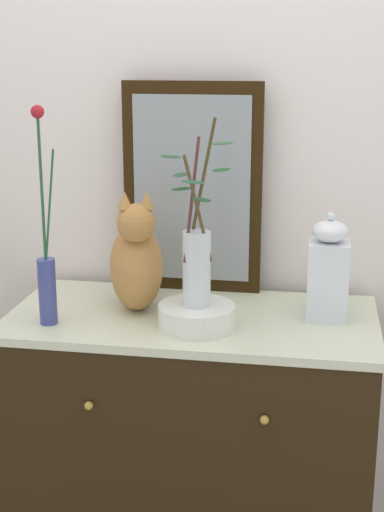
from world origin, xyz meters
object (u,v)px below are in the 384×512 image
mirror_leaning (192,189)px  vase_glass_clear (197,258)px  jar_lidded_porcelain (328,271)px  cat_sitting (136,261)px  vase_slim_green (46,272)px  bowl_porcelain (197,316)px  sideboard (192,437)px

mirror_leaning → vase_glass_clear: size_ratio=1.27×
jar_lidded_porcelain → cat_sitting: bearing=-178.3°
vase_slim_green → bowl_porcelain: (0.42, 0.04, -0.12)m
mirror_leaning → vase_glass_clear: mirror_leaning is taller
vase_slim_green → jar_lidded_porcelain: size_ratio=1.95×
cat_sitting → mirror_leaning: bearing=58.6°
vase_glass_clear → mirror_leaning: bearing=101.6°
sideboard → cat_sitting: 0.58m
mirror_leaning → vase_glass_clear: (0.07, -0.33, -0.13)m
jar_lidded_porcelain → vase_slim_green: bearing=-167.1°
vase_slim_green → vase_glass_clear: 0.42m
sideboard → vase_slim_green: bearing=-161.0°
cat_sitting → vase_slim_green: vase_slim_green is taller
bowl_porcelain → vase_glass_clear: vase_glass_clear is taller
bowl_porcelain → vase_glass_clear: 0.17m
cat_sitting → bowl_porcelain: cat_sitting is taller
cat_sitting → vase_glass_clear: size_ratio=0.82×
mirror_leaning → cat_sitting: (-0.13, -0.21, -0.18)m
mirror_leaning → jar_lidded_porcelain: 0.51m
vase_slim_green → bowl_porcelain: size_ratio=2.84×
mirror_leaning → jar_lidded_porcelain: size_ratio=2.10×
cat_sitting → jar_lidded_porcelain: 0.56m
sideboard → mirror_leaning: bearing=99.5°
vase_slim_green → vase_glass_clear: (0.42, 0.04, 0.05)m
sideboard → mirror_leaning: size_ratio=1.63×
mirror_leaning → cat_sitting: mirror_leaning is taller
sideboard → vase_slim_green: size_ratio=1.76×
cat_sitting → jar_lidded_porcelain: (0.56, 0.02, -0.01)m
bowl_porcelain → jar_lidded_porcelain: size_ratio=0.69×
vase_glass_clear → jar_lidded_porcelain: vase_glass_clear is taller
mirror_leaning → vase_slim_green: (-0.35, -0.38, -0.18)m
vase_glass_clear → jar_lidded_porcelain: (0.36, 0.14, -0.06)m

